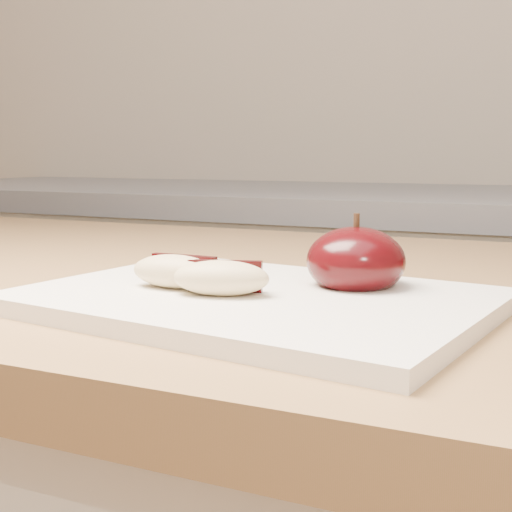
% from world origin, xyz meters
% --- Properties ---
extents(back_cabinet, '(2.40, 0.62, 0.94)m').
position_xyz_m(back_cabinet, '(0.00, 1.20, 0.47)').
color(back_cabinet, silver).
rests_on(back_cabinet, ground).
extents(cutting_board, '(0.34, 0.26, 0.01)m').
position_xyz_m(cutting_board, '(0.02, 0.35, 0.91)').
color(cutting_board, silver).
rests_on(cutting_board, island_counter).
extents(apple_half, '(0.09, 0.09, 0.06)m').
position_xyz_m(apple_half, '(0.08, 0.40, 0.93)').
color(apple_half, black).
rests_on(apple_half, cutting_board).
extents(apple_wedge_a, '(0.07, 0.03, 0.02)m').
position_xyz_m(apple_wedge_a, '(-0.04, 0.34, 0.92)').
color(apple_wedge_a, '#CCB581').
rests_on(apple_wedge_a, cutting_board).
extents(apple_wedge_b, '(0.07, 0.05, 0.02)m').
position_xyz_m(apple_wedge_b, '(0.01, 0.33, 0.92)').
color(apple_wedge_b, '#CCB581').
rests_on(apple_wedge_b, cutting_board).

